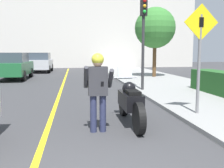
% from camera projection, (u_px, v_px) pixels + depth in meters
% --- Properties ---
extents(road_center_line, '(0.12, 36.00, 0.01)m').
position_uv_depth(road_center_line, '(57.00, 101.00, 8.62)').
color(road_center_line, yellow).
rests_on(road_center_line, ground).
extents(building_backdrop, '(28.00, 1.20, 7.83)m').
position_uv_depth(building_backdrop, '(73.00, 33.00, 27.84)').
color(building_backdrop, beige).
rests_on(building_backdrop, ground).
extents(motorcycle, '(0.62, 2.29, 1.32)m').
position_uv_depth(motorcycle, '(130.00, 102.00, 5.88)').
color(motorcycle, black).
rests_on(motorcycle, ground).
extents(person_biker, '(0.59, 0.46, 1.67)m').
position_uv_depth(person_biker, '(98.00, 85.00, 5.19)').
color(person_biker, '#282D4C').
rests_on(person_biker, ground).
extents(crossing_sign, '(0.91, 0.08, 2.78)m').
position_uv_depth(crossing_sign, '(200.00, 49.00, 6.31)').
color(crossing_sign, slate).
rests_on(crossing_sign, sidewalk_curb).
extents(traffic_light, '(0.26, 0.30, 3.83)m').
position_uv_depth(traffic_light, '(143.00, 26.00, 10.33)').
color(traffic_light, '#2D2D30').
rests_on(traffic_light, sidewalk_curb).
extents(street_tree, '(2.62, 2.62, 4.47)m').
position_uv_depth(street_tree, '(155.00, 28.00, 16.07)').
color(street_tree, brown).
rests_on(street_tree, sidewalk_curb).
extents(parked_car_green, '(1.88, 4.20, 1.68)m').
position_uv_depth(parked_car_green, '(13.00, 66.00, 15.64)').
color(parked_car_green, black).
rests_on(parked_car_green, ground).
extents(parked_car_silver, '(1.88, 4.20, 1.68)m').
position_uv_depth(parked_car_silver, '(40.00, 62.00, 21.61)').
color(parked_car_silver, black).
rests_on(parked_car_silver, ground).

